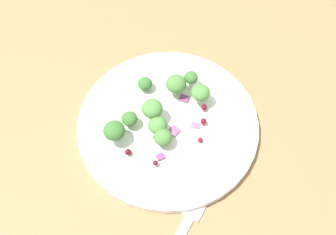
# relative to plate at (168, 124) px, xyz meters

# --- Properties ---
(ground_plane) EXTENTS (1.80, 1.80, 0.02)m
(ground_plane) POSITION_rel_plate_xyz_m (0.01, -0.02, -0.02)
(ground_plane) COLOR olive
(plate) EXTENTS (0.26, 0.26, 0.02)m
(plate) POSITION_rel_plate_xyz_m (0.00, 0.00, 0.00)
(plate) COLOR white
(plate) RESTS_ON ground_plane
(dressing_pool) EXTENTS (0.15, 0.15, 0.00)m
(dressing_pool) POSITION_rel_plate_xyz_m (0.00, 0.00, 0.00)
(dressing_pool) COLOR white
(dressing_pool) RESTS_ON plate
(broccoli_floret_0) EXTENTS (0.02, 0.02, 0.02)m
(broccoli_floret_0) POSITION_rel_plate_xyz_m (0.04, 0.03, 0.02)
(broccoli_floret_0) COLOR #ADD18E
(broccoli_floret_0) RESTS_ON plate
(broccoli_floret_1) EXTENTS (0.03, 0.03, 0.03)m
(broccoli_floret_1) POSITION_rel_plate_xyz_m (0.04, 0.06, 0.03)
(broccoli_floret_1) COLOR #9EC684
(broccoli_floret_1) RESTS_ON plate
(broccoli_floret_2) EXTENTS (0.03, 0.03, 0.03)m
(broccoli_floret_2) POSITION_rel_plate_xyz_m (-0.01, 0.03, 0.02)
(broccoli_floret_2) COLOR #ADD18E
(broccoli_floret_2) RESTS_ON plate
(broccoli_floret_3) EXTENTS (0.02, 0.02, 0.02)m
(broccoli_floret_3) POSITION_rel_plate_xyz_m (0.06, -0.03, 0.02)
(broccoli_floret_3) COLOR #8EB77A
(broccoli_floret_3) RESTS_ON plate
(broccoli_floret_4) EXTENTS (0.03, 0.03, 0.03)m
(broccoli_floret_4) POSITION_rel_plate_xyz_m (0.00, 0.02, 0.02)
(broccoli_floret_4) COLOR #9EC684
(broccoli_floret_4) RESTS_ON plate
(broccoli_floret_5) EXTENTS (0.03, 0.03, 0.03)m
(broccoli_floret_5) POSITION_rel_plate_xyz_m (0.02, 0.01, 0.03)
(broccoli_floret_5) COLOR #ADD18E
(broccoli_floret_5) RESTS_ON plate
(broccoli_floret_6) EXTENTS (0.02, 0.02, 0.02)m
(broccoli_floret_6) POSITION_rel_plate_xyz_m (0.01, -0.07, 0.02)
(broccoli_floret_6) COLOR #9EC684
(broccoli_floret_6) RESTS_ON plate
(broccoli_floret_7) EXTENTS (0.03, 0.03, 0.03)m
(broccoli_floret_7) POSITION_rel_plate_xyz_m (0.02, -0.05, 0.03)
(broccoli_floret_7) COLOR #ADD18E
(broccoli_floret_7) RESTS_ON plate
(broccoli_floret_8) EXTENTS (0.03, 0.03, 0.03)m
(broccoli_floret_8) POSITION_rel_plate_xyz_m (-0.02, -0.06, 0.03)
(broccoli_floret_8) COLOR #ADD18E
(broccoli_floret_8) RESTS_ON plate
(cranberry_0) EXTENTS (0.01, 0.01, 0.01)m
(cranberry_0) POSITION_rel_plate_xyz_m (-0.02, 0.06, 0.01)
(cranberry_0) COLOR maroon
(cranberry_0) RESTS_ON plate
(cranberry_1) EXTENTS (0.01, 0.01, 0.01)m
(cranberry_1) POSITION_rel_plate_xyz_m (-0.04, -0.03, 0.01)
(cranberry_1) COLOR maroon
(cranberry_1) RESTS_ON plate
(cranberry_2) EXTENTS (0.01, 0.01, 0.01)m
(cranberry_2) POSITION_rel_plate_xyz_m (-0.00, 0.03, 0.01)
(cranberry_2) COLOR #4C0A14
(cranberry_2) RESTS_ON plate
(cranberry_3) EXTENTS (0.01, 0.01, 0.01)m
(cranberry_3) POSITION_rel_plate_xyz_m (-0.05, -0.00, 0.01)
(cranberry_3) COLOR maroon
(cranberry_3) RESTS_ON plate
(cranberry_4) EXTENTS (0.01, 0.01, 0.01)m
(cranberry_4) POSITION_rel_plate_xyz_m (0.02, 0.07, 0.01)
(cranberry_4) COLOR #4C0A14
(cranberry_4) RESTS_ON plate
(cranberry_5) EXTENTS (0.01, 0.01, 0.01)m
(cranberry_5) POSITION_rel_plate_xyz_m (-0.03, -0.05, 0.01)
(cranberry_5) COLOR maroon
(cranberry_5) RESTS_ON plate
(onion_bit_0) EXTENTS (0.01, 0.01, 0.00)m
(onion_bit_0) POSITION_rel_plate_xyz_m (-0.02, 0.05, 0.01)
(onion_bit_0) COLOR #843D75
(onion_bit_0) RESTS_ON plate
(onion_bit_1) EXTENTS (0.01, 0.01, 0.00)m
(onion_bit_1) POSITION_rel_plate_xyz_m (-0.02, 0.01, 0.01)
(onion_bit_1) COLOR #934C84
(onion_bit_1) RESTS_ON plate
(onion_bit_2) EXTENTS (0.01, 0.01, 0.00)m
(onion_bit_2) POSITION_rel_plate_xyz_m (0.00, -0.05, 0.01)
(onion_bit_2) COLOR #843D75
(onion_bit_2) RESTS_ON plate
(onion_bit_3) EXTENTS (0.01, 0.01, 0.01)m
(onion_bit_3) POSITION_rel_plate_xyz_m (-0.00, 0.02, 0.01)
(onion_bit_3) COLOR #843D75
(onion_bit_3) RESTS_ON plate
(onion_bit_4) EXTENTS (0.02, 0.01, 0.00)m
(onion_bit_4) POSITION_rel_plate_xyz_m (-0.04, -0.02, 0.01)
(onion_bit_4) COLOR #A35B93
(onion_bit_4) RESTS_ON plate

